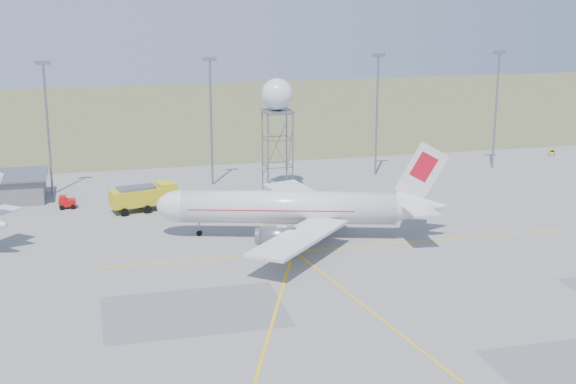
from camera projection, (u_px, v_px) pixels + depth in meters
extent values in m
plane|color=gray|center=(443.00, 354.00, 70.60)|extent=(400.00, 400.00, 0.00)
cube|color=brown|center=(206.00, 113.00, 201.86)|extent=(400.00, 120.00, 0.03)
cylinder|color=gray|center=(48.00, 130.00, 121.61)|extent=(0.36, 0.36, 20.00)
cube|color=gray|center=(43.00, 63.00, 119.03)|extent=(2.20, 0.50, 0.60)
cylinder|color=gray|center=(211.00, 124.00, 127.56)|extent=(0.36, 0.36, 20.00)
cube|color=gray|center=(210.00, 59.00, 124.98)|extent=(2.20, 0.50, 0.60)
cylinder|color=gray|center=(377.00, 117.00, 134.23)|extent=(0.36, 0.36, 20.00)
cube|color=gray|center=(378.00, 55.00, 131.65)|extent=(2.20, 0.50, 0.60)
cylinder|color=gray|center=(496.00, 111.00, 139.47)|extent=(0.36, 0.36, 20.00)
cube|color=gray|center=(500.00, 52.00, 136.89)|extent=(2.20, 0.50, 0.60)
cylinder|color=black|center=(549.00, 154.00, 151.10)|extent=(0.10, 0.10, 0.80)
cylinder|color=black|center=(555.00, 154.00, 151.39)|extent=(0.10, 0.10, 0.80)
cube|color=yellow|center=(552.00, 151.00, 151.10)|extent=(1.60, 0.15, 0.50)
cube|color=black|center=(552.00, 151.00, 151.03)|extent=(0.80, 0.03, 0.30)
cylinder|color=silver|center=(288.00, 207.00, 102.24)|extent=(27.30, 11.73, 4.19)
ellipsoid|color=silver|center=(182.00, 206.00, 102.75)|extent=(7.61, 5.92, 4.19)
cube|color=black|center=(172.00, 201.00, 102.64)|extent=(2.17, 2.66, 1.02)
cone|color=silver|center=(420.00, 206.00, 101.54)|extent=(7.21, 5.80, 4.19)
cube|color=silver|center=(422.00, 172.00, 100.43)|extent=(6.52, 2.20, 7.88)
cube|color=red|center=(424.00, 167.00, 100.23)|extent=(3.56, 1.36, 4.04)
cube|color=silver|center=(413.00, 195.00, 104.67)|extent=(4.84, 6.47, 0.19)
cube|color=silver|center=(419.00, 209.00, 98.19)|extent=(4.84, 6.47, 0.19)
cube|color=silver|center=(302.00, 196.00, 111.56)|extent=(7.74, 17.36, 0.38)
cube|color=silver|center=(299.00, 238.00, 93.34)|extent=(15.02, 15.75, 0.38)
cylinder|color=slate|center=(282.00, 209.00, 108.66)|extent=(4.90, 3.56, 2.41)
cylinder|color=slate|center=(278.00, 236.00, 96.91)|extent=(4.90, 3.56, 2.41)
cube|color=red|center=(272.00, 206.00, 102.29)|extent=(21.28, 9.99, 0.13)
cylinder|color=black|center=(199.00, 232.00, 103.56)|extent=(0.91, 0.91, 0.94)
cube|color=black|center=(305.00, 234.00, 103.05)|extent=(2.78, 6.32, 0.94)
cylinder|color=gray|center=(305.00, 230.00, 102.93)|extent=(0.31, 0.31, 1.88)
cylinder|color=gray|center=(268.00, 155.00, 121.97)|extent=(0.23, 0.23, 12.71)
cylinder|color=gray|center=(293.00, 153.00, 122.90)|extent=(0.23, 0.23, 12.71)
cylinder|color=gray|center=(287.00, 148.00, 126.57)|extent=(0.23, 0.23, 12.71)
cylinder|color=gray|center=(262.00, 150.00, 125.64)|extent=(0.23, 0.23, 12.71)
cube|color=gray|center=(277.00, 111.00, 122.66)|extent=(4.51, 4.51, 0.24)
sphere|color=silver|center=(277.00, 94.00, 122.02)|extent=(4.89, 4.89, 4.89)
cube|color=gold|center=(144.00, 196.00, 114.71)|extent=(9.85, 5.07, 2.30)
cube|color=gold|center=(166.00, 187.00, 115.92)|extent=(3.07, 3.39, 1.46)
cube|color=black|center=(171.00, 186.00, 116.21)|extent=(0.68, 2.68, 1.04)
cube|color=gray|center=(136.00, 188.00, 113.92)|extent=(5.64, 3.56, 0.42)
cube|color=#B40E0C|center=(67.00, 203.00, 116.17)|extent=(2.46, 1.60, 0.99)
cube|color=#B40E0C|center=(63.00, 198.00, 115.83)|extent=(1.02, 1.35, 0.55)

